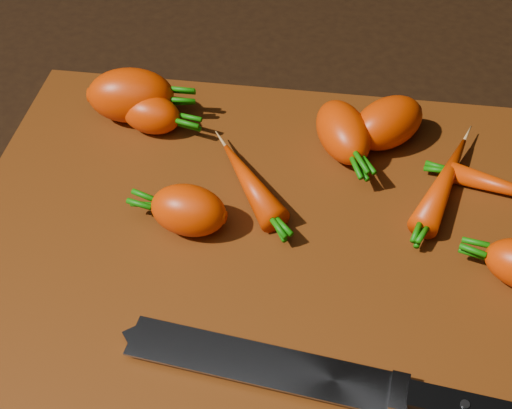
# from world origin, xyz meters

# --- Properties ---
(ground) EXTENTS (2.00, 2.00, 0.01)m
(ground) POSITION_xyz_m (0.00, 0.00, -0.01)
(ground) COLOR black
(cutting_board) EXTENTS (0.50, 0.40, 0.01)m
(cutting_board) POSITION_xyz_m (0.00, 0.00, 0.01)
(cutting_board) COLOR #5C2808
(cutting_board) RESTS_ON ground
(carrot_0) EXTENTS (0.09, 0.06, 0.05)m
(carrot_0) POSITION_xyz_m (-0.14, 0.13, 0.04)
(carrot_0) COLOR #CD3000
(carrot_0) RESTS_ON cutting_board
(carrot_1) EXTENTS (0.07, 0.05, 0.04)m
(carrot_1) POSITION_xyz_m (-0.05, -0.01, 0.03)
(carrot_1) COLOR #CD3000
(carrot_1) RESTS_ON cutting_board
(carrot_2) EXTENTS (0.07, 0.09, 0.05)m
(carrot_2) POSITION_xyz_m (0.07, 0.11, 0.03)
(carrot_2) COLOR #CD3000
(carrot_2) RESTS_ON cutting_board
(carrot_3) EXTENTS (0.09, 0.09, 0.05)m
(carrot_3) POSITION_xyz_m (0.11, 0.13, 0.04)
(carrot_3) COLOR #CD3000
(carrot_3) RESTS_ON cutting_board
(carrot_4) EXTENTS (0.06, 0.05, 0.04)m
(carrot_4) POSITION_xyz_m (-0.12, 0.12, 0.03)
(carrot_4) COLOR #CD3000
(carrot_4) RESTS_ON cutting_board
(carrot_6) EXTENTS (0.07, 0.13, 0.03)m
(carrot_6) POSITION_xyz_m (0.16, 0.07, 0.03)
(carrot_6) COLOR #CD3000
(carrot_6) RESTS_ON cutting_board
(carrot_7) EXTENTS (0.11, 0.05, 0.02)m
(carrot_7) POSITION_xyz_m (0.22, 0.07, 0.02)
(carrot_7) COLOR #CD3000
(carrot_7) RESTS_ON cutting_board
(carrot_8) EXTENTS (0.08, 0.10, 0.03)m
(carrot_8) POSITION_xyz_m (-0.01, 0.04, 0.03)
(carrot_8) COLOR #CD3000
(carrot_8) RESTS_ON cutting_board
(knife) EXTENTS (0.31, 0.06, 0.02)m
(knife) POSITION_xyz_m (0.04, -0.14, 0.02)
(knife) COLOR gray
(knife) RESTS_ON cutting_board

